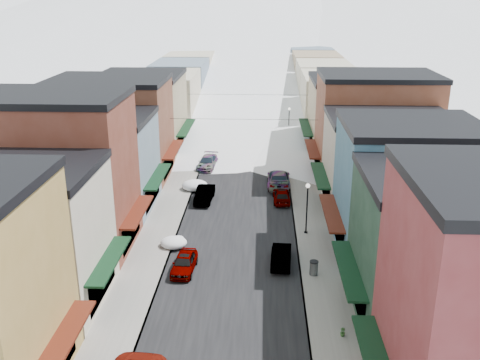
# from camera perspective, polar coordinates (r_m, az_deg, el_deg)

# --- Properties ---
(road) EXTENTS (10.00, 160.00, 0.01)m
(road) POSITION_cam_1_polar(r_m,az_deg,el_deg) (80.21, 0.92, 5.38)
(road) COLOR black
(road) RESTS_ON ground
(sidewalk_left) EXTENTS (3.20, 160.00, 0.15)m
(sidewalk_left) POSITION_cam_1_polar(r_m,az_deg,el_deg) (80.64, -3.79, 5.47)
(sidewalk_left) COLOR gray
(sidewalk_left) RESTS_ON ground
(sidewalk_right) EXTENTS (3.20, 160.00, 0.15)m
(sidewalk_right) POSITION_cam_1_polar(r_m,az_deg,el_deg) (80.28, 5.66, 5.35)
(sidewalk_right) COLOR gray
(sidewalk_right) RESTS_ON ground
(curb_left) EXTENTS (0.10, 160.00, 0.15)m
(curb_left) POSITION_cam_1_polar(r_m,az_deg,el_deg) (80.48, -2.69, 5.46)
(curb_left) COLOR slate
(curb_left) RESTS_ON ground
(curb_right) EXTENTS (0.10, 160.00, 0.15)m
(curb_right) POSITION_cam_1_polar(r_m,az_deg,el_deg) (80.21, 4.55, 5.38)
(curb_right) COLOR slate
(curb_right) RESTS_ON ground
(bldg_l_cream) EXTENTS (11.30, 8.20, 9.50)m
(bldg_l_cream) POSITION_cam_1_polar(r_m,az_deg,el_deg) (37.00, -22.32, -5.59)
(bldg_l_cream) COLOR beige
(bldg_l_cream) RESTS_ON ground
(bldg_l_brick_near) EXTENTS (12.30, 8.20, 12.50)m
(bldg_l_brick_near) POSITION_cam_1_polar(r_m,az_deg,el_deg) (43.48, -18.97, 0.63)
(bldg_l_brick_near) COLOR maroon
(bldg_l_brick_near) RESTS_ON ground
(bldg_l_grayblue) EXTENTS (11.30, 9.20, 9.00)m
(bldg_l_grayblue) POSITION_cam_1_polar(r_m,az_deg,el_deg) (51.45, -14.94, 1.84)
(bldg_l_grayblue) COLOR gray
(bldg_l_grayblue) RESTS_ON ground
(bldg_l_brick_far) EXTENTS (13.30, 9.20, 11.00)m
(bldg_l_brick_far) POSITION_cam_1_polar(r_m,az_deg,el_deg) (59.78, -13.47, 5.38)
(bldg_l_brick_far) COLOR brown
(bldg_l_brick_far) RESTS_ON ground
(bldg_l_tan) EXTENTS (11.30, 11.20, 10.00)m
(bldg_l_tan) POSITION_cam_1_polar(r_m,az_deg,el_deg) (69.07, -10.44, 7.02)
(bldg_l_tan) COLOR tan
(bldg_l_tan) RESTS_ON ground
(bldg_r_green) EXTENTS (11.30, 9.20, 9.50)m
(bldg_r_green) POSITION_cam_1_polar(r_m,az_deg,el_deg) (35.01, 20.81, -6.82)
(bldg_r_green) COLOR #1A3726
(bldg_r_green) RESTS_ON ground
(bldg_r_blue) EXTENTS (11.30, 9.20, 10.50)m
(bldg_r_blue) POSITION_cam_1_polar(r_m,az_deg,el_deg) (42.76, 17.34, -0.93)
(bldg_r_blue) COLOR #396781
(bldg_r_blue) RESTS_ON ground
(bldg_r_cream) EXTENTS (12.30, 9.20, 9.00)m
(bldg_r_cream) POSITION_cam_1_polar(r_m,az_deg,el_deg) (51.38, 15.40, 1.77)
(bldg_r_cream) COLOR #BBAC96
(bldg_r_cream) RESTS_ON ground
(bldg_r_brick_far) EXTENTS (13.30, 9.20, 11.50)m
(bldg_r_brick_far) POSITION_cam_1_polar(r_m,az_deg,el_deg) (59.64, 14.18, 5.53)
(bldg_r_brick_far) COLOR brown
(bldg_r_brick_far) RESTS_ON ground
(bldg_r_tan) EXTENTS (11.30, 11.20, 9.50)m
(bldg_r_tan) POSITION_cam_1_polar(r_m,az_deg,el_deg) (69.27, 11.72, 6.76)
(bldg_r_tan) COLOR tan
(bldg_r_tan) RESTS_ON ground
(distant_blocks) EXTENTS (34.00, 55.00, 8.00)m
(distant_blocks) POSITION_cam_1_polar(r_m,az_deg,el_deg) (101.98, 1.31, 10.70)
(distant_blocks) COLOR gray
(distant_blocks) RESTS_ON ground
(mountain_ridge) EXTENTS (670.00, 340.00, 34.00)m
(mountain_ridge) POSITION_cam_1_polar(r_m,az_deg,el_deg) (295.79, -1.76, 18.44)
(mountain_ridge) COLOR silver
(mountain_ridge) RESTS_ON ground
(overhead_cables) EXTENTS (16.40, 15.04, 0.04)m
(overhead_cables) POSITION_cam_1_polar(r_m,az_deg,el_deg) (66.65, 0.64, 7.94)
(overhead_cables) COLOR black
(overhead_cables) RESTS_ON ground
(car_silver_sedan) EXTENTS (1.80, 4.01, 1.34)m
(car_silver_sedan) POSITION_cam_1_polar(r_m,az_deg,el_deg) (39.96, -5.97, -8.78)
(car_silver_sedan) COLOR #ABAEB4
(car_silver_sedan) RESTS_ON ground
(car_dark_hatch) EXTENTS (1.77, 4.45, 1.44)m
(car_dark_hatch) POSITION_cam_1_polar(r_m,az_deg,el_deg) (52.55, -3.81, -1.53)
(car_dark_hatch) COLOR black
(car_dark_hatch) RESTS_ON ground
(car_silver_wagon) EXTENTS (2.43, 4.97, 1.39)m
(car_silver_wagon) POSITION_cam_1_polar(r_m,az_deg,el_deg) (62.50, -3.49, 1.90)
(car_silver_wagon) COLOR #A2A6AB
(car_silver_wagon) RESTS_ON ground
(car_green_sedan) EXTENTS (1.71, 4.27, 1.38)m
(car_green_sedan) POSITION_cam_1_polar(r_m,az_deg,el_deg) (40.85, 4.43, -8.02)
(car_green_sedan) COLOR black
(car_green_sedan) RESTS_ON ground
(car_gray_suv) EXTENTS (1.74, 4.09, 1.38)m
(car_gray_suv) POSITION_cam_1_polar(r_m,az_deg,el_deg) (52.47, 4.45, -1.62)
(car_gray_suv) COLOR #93979B
(car_gray_suv) RESTS_ON ground
(car_black_sedan) EXTENTS (2.44, 5.90, 1.71)m
(car_black_sedan) POSITION_cam_1_polar(r_m,az_deg,el_deg) (56.57, 4.14, 0.16)
(car_black_sedan) COLOR black
(car_black_sedan) RESTS_ON ground
(car_lane_silver) EXTENTS (2.47, 5.01, 1.64)m
(car_lane_silver) POSITION_cam_1_polar(r_m,az_deg,el_deg) (80.65, 0.16, 6.06)
(car_lane_silver) COLOR gray
(car_lane_silver) RESTS_ON ground
(car_lane_white) EXTENTS (2.45, 5.32, 1.48)m
(car_lane_white) POSITION_cam_1_polar(r_m,az_deg,el_deg) (94.38, 1.92, 7.97)
(car_lane_white) COLOR silver
(car_lane_white) RESTS_ON ground
(trash_can) EXTENTS (0.63, 0.63, 1.08)m
(trash_can) POSITION_cam_1_polar(r_m,az_deg,el_deg) (39.39, 7.88, -9.26)
(trash_can) COLOR #55585A
(trash_can) RESTS_ON sidewalk_right
(streetlamp_near) EXTENTS (0.37, 0.37, 4.44)m
(streetlamp_near) POSITION_cam_1_polar(r_m,az_deg,el_deg) (44.86, 7.18, -2.35)
(streetlamp_near) COLOR black
(streetlamp_near) RESTS_ON sidewalk_right
(streetlamp_far) EXTENTS (0.36, 0.36, 4.31)m
(streetlamp_far) POSITION_cam_1_polar(r_m,az_deg,el_deg) (74.73, 5.24, 6.51)
(streetlamp_far) COLOR black
(streetlamp_far) RESTS_ON sidewalk_right
(planter_far) EXTENTS (0.39, 0.39, 0.54)m
(planter_far) POSITION_cam_1_polar(r_m,az_deg,el_deg) (33.52, 10.89, -15.64)
(planter_far) COLOR #36612C
(planter_far) RESTS_ON sidewalk_right
(snow_pile_mid) EXTENTS (2.14, 2.52, 0.91)m
(snow_pile_mid) POSITION_cam_1_polar(r_m,az_deg,el_deg) (43.65, -7.04, -6.60)
(snow_pile_mid) COLOR white
(snow_pile_mid) RESTS_ON ground
(snow_pile_far) EXTENTS (2.67, 2.84, 1.13)m
(snow_pile_far) POSITION_cam_1_polar(r_m,az_deg,el_deg) (55.59, -4.81, -0.56)
(snow_pile_far) COLOR white
(snow_pile_far) RESTS_ON ground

